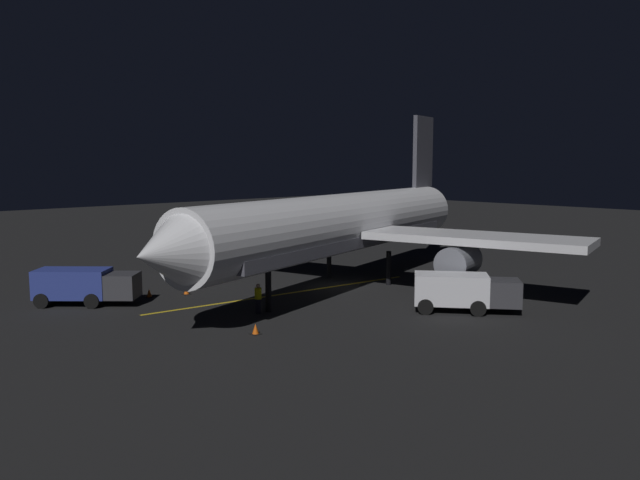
% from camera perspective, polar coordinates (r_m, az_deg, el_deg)
% --- Properties ---
extents(ground_plane, '(180.00, 180.00, 0.20)m').
position_cam_1_polar(ground_plane, '(44.12, 1.88, -4.42)').
color(ground_plane, black).
extents(apron_guide_stripe, '(2.74, 20.25, 0.01)m').
position_cam_1_polar(apron_guide_stripe, '(42.09, -2.87, -4.84)').
color(apron_guide_stripe, gold).
rests_on(apron_guide_stripe, ground_plane).
extents(airliner, '(32.32, 37.83, 12.65)m').
position_cam_1_polar(airliner, '(43.99, 2.30, 1.34)').
color(airliner, white).
rests_on(airliner, ground_plane).
extents(baggage_truck, '(5.76, 5.81, 2.21)m').
position_cam_1_polar(baggage_truck, '(41.15, -20.66, -3.92)').
color(baggage_truck, navy).
rests_on(baggage_truck, ground_plane).
extents(catering_truck, '(5.99, 5.33, 2.21)m').
position_cam_1_polar(catering_truck, '(37.66, 12.79, -4.62)').
color(catering_truck, silver).
rests_on(catering_truck, ground_plane).
extents(ground_crew_worker, '(0.40, 0.40, 1.74)m').
position_cam_1_polar(ground_crew_worker, '(36.55, -5.64, -5.29)').
color(ground_crew_worker, black).
rests_on(ground_crew_worker, ground_plane).
extents(traffic_cone_near_left, '(0.50, 0.50, 0.55)m').
position_cam_1_polar(traffic_cone_near_left, '(42.31, -15.24, -4.69)').
color(traffic_cone_near_left, '#EA590F').
rests_on(traffic_cone_near_left, ground_plane).
extents(traffic_cone_near_right, '(0.50, 0.50, 0.55)m').
position_cam_1_polar(traffic_cone_near_right, '(42.58, -12.03, -4.52)').
color(traffic_cone_near_right, '#EA590F').
rests_on(traffic_cone_near_right, ground_plane).
extents(traffic_cone_under_wing, '(0.50, 0.50, 0.55)m').
position_cam_1_polar(traffic_cone_under_wing, '(32.38, -5.87, -8.08)').
color(traffic_cone_under_wing, '#EA590F').
rests_on(traffic_cone_under_wing, ground_plane).
extents(traffic_cone_far, '(0.50, 0.50, 0.55)m').
position_cam_1_polar(traffic_cone_far, '(43.65, -11.78, -4.23)').
color(traffic_cone_far, '#EA590F').
rests_on(traffic_cone_far, ground_plane).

